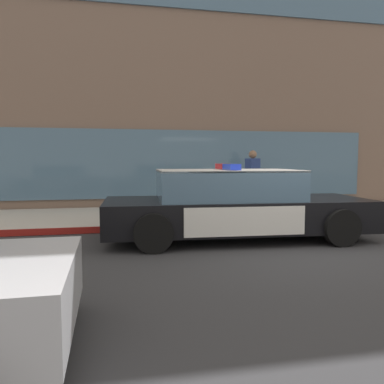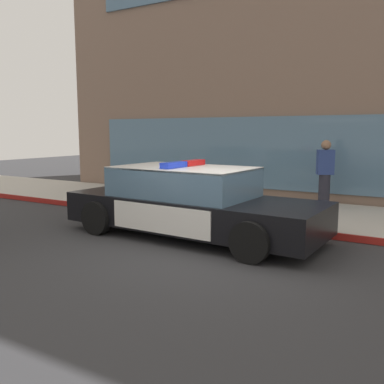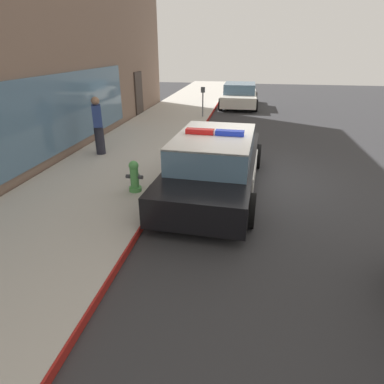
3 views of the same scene
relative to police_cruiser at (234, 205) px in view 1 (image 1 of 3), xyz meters
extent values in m
plane|color=#303033|center=(0.95, -0.67, -0.68)|extent=(48.00, 48.00, 0.00)
cube|color=#B2ADA3|center=(0.95, 2.85, -0.61)|extent=(48.00, 3.44, 0.15)
cube|color=maroon|center=(0.95, 1.12, -0.61)|extent=(28.80, 0.04, 0.14)
cube|color=#7A6051|center=(2.31, 8.77, 3.97)|extent=(19.92, 8.30, 9.31)
cube|color=slate|center=(-0.08, 4.59, 0.77)|extent=(11.95, 0.08, 2.10)
cube|color=black|center=(0.06, 0.00, -0.18)|extent=(5.26, 2.12, 0.60)
cube|color=silver|center=(1.71, -0.08, -0.02)|extent=(1.85, 1.91, 0.05)
cube|color=silver|center=(-1.75, 0.09, -0.02)|extent=(1.54, 1.90, 0.05)
cube|color=silver|center=(0.00, 0.95, -0.18)|extent=(2.17, 0.14, 0.51)
cube|color=silver|center=(-0.09, -0.94, -0.18)|extent=(2.17, 0.14, 0.51)
cube|color=yellow|center=(0.01, 0.96, -0.18)|extent=(0.22, 0.02, 0.26)
cube|color=slate|center=(-0.14, 0.01, 0.39)|extent=(2.77, 1.81, 0.60)
cube|color=silver|center=(-0.14, 0.01, 0.68)|extent=(2.77, 1.81, 0.04)
cube|color=red|center=(-0.13, 0.34, 0.76)|extent=(0.23, 0.64, 0.11)
cube|color=blue|center=(-0.16, -0.33, 0.76)|extent=(0.23, 0.64, 0.11)
cylinder|color=black|center=(1.81, 0.85, -0.34)|extent=(0.69, 0.25, 0.68)
cylinder|color=black|center=(1.72, -1.02, -0.34)|extent=(0.69, 0.25, 0.68)
cylinder|color=black|center=(-1.60, 1.01, -0.34)|extent=(0.69, 0.25, 0.68)
cylinder|color=black|center=(-1.69, -0.85, -0.34)|extent=(0.69, 0.25, 0.68)
cylinder|color=#4C994C|center=(-0.78, 1.73, -0.48)|extent=(0.28, 0.28, 0.10)
cylinder|color=#4C994C|center=(-0.78, 1.73, -0.21)|extent=(0.19, 0.19, 0.45)
sphere|color=#4C994C|center=(-0.78, 1.73, 0.09)|extent=(0.22, 0.22, 0.22)
cylinder|color=#333338|center=(-0.78, 1.73, 0.16)|extent=(0.06, 0.06, 0.05)
cylinder|color=#333338|center=(-0.78, 1.59, -0.18)|extent=(0.09, 0.10, 0.09)
cylinder|color=#333338|center=(-0.78, 1.88, -0.18)|extent=(0.09, 0.10, 0.09)
cylinder|color=#333338|center=(-0.63, 1.73, -0.22)|extent=(0.10, 0.12, 0.12)
cylinder|color=black|center=(-3.45, -3.06, -0.36)|extent=(0.64, 0.21, 0.64)
cylinder|color=#23232D|center=(1.76, 3.70, -0.11)|extent=(0.28, 0.28, 0.85)
cube|color=navy|center=(1.76, 3.70, 0.63)|extent=(0.47, 0.41, 0.62)
sphere|color=#8C664C|center=(1.76, 3.70, 1.06)|extent=(0.24, 0.24, 0.24)
camera|label=1|loc=(-2.32, -7.21, 0.88)|focal=35.77mm
camera|label=2|loc=(4.17, -7.03, 1.39)|focal=39.13mm
camera|label=3|loc=(-7.27, -0.71, 2.51)|focal=30.38mm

